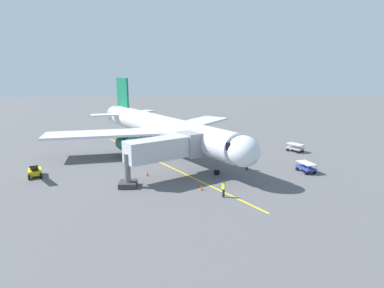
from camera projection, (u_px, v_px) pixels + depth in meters
The scene contains 12 objects.
ground_plane at pixel (159, 150), 54.25m from camera, with size 220.00×220.00×0.00m, color #565659.
apron_lead_in_line at pixel (163, 164), 46.20m from camera, with size 0.24×40.00×0.01m, color yellow.
airplane at pixel (162, 128), 51.36m from camera, with size 30.57×36.16×11.50m.
jet_bridge at pixel (170, 148), 39.41m from camera, with size 10.71×7.89×5.40m.
ground_crew_marshaller at pixel (224, 189), 33.91m from camera, with size 0.46×0.46×1.71m.
ground_crew_wing_walker at pixel (247, 164), 43.05m from camera, with size 0.43×0.47×1.71m.
belt_loader_near_nose at pixel (191, 132), 65.80m from camera, with size 3.30×4.57×2.32m.
baggage_cart_portside at pixel (295, 148), 52.80m from camera, with size 2.64×2.93×1.27m.
baggage_cart_starboard_side at pixel (306, 167), 42.28m from camera, with size 2.07×2.86×1.27m.
belt_loader_rear_apron at pixel (35, 172), 40.30m from camera, with size 2.85×4.69×2.32m.
safety_cone_nose_left at pixel (147, 174), 40.79m from camera, with size 0.32×0.32×0.55m, color #F2590F.
safety_cone_nose_right at pixel (201, 188), 36.02m from camera, with size 0.32×0.32×0.55m, color #F2590F.
Camera 1 is at (-2.32, 52.88, 13.15)m, focal length 30.34 mm.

